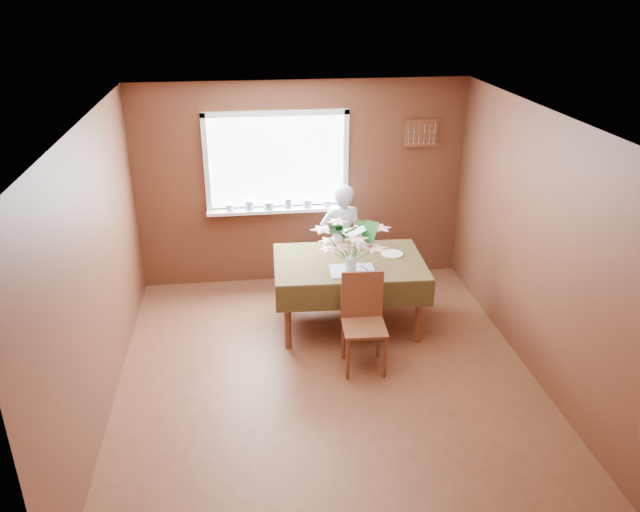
{
  "coord_description": "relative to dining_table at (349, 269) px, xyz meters",
  "views": [
    {
      "loc": [
        -0.72,
        -5.01,
        3.55
      ],
      "look_at": [
        0.0,
        0.55,
        1.05
      ],
      "focal_mm": 35.0,
      "sensor_mm": 36.0,
      "label": 1
    }
  ],
  "objects": [
    {
      "name": "spoon_rack",
      "position": [
        1.08,
        1.23,
        1.16
      ],
      "size": [
        0.44,
        0.05,
        0.33
      ],
      "color": "brown",
      "rests_on": "wall_back"
    },
    {
      "name": "wall_back",
      "position": [
        -0.37,
        1.26,
        0.56
      ],
      "size": [
        4.0,
        0.0,
        4.0
      ],
      "primitive_type": "plane",
      "rotation": [
        1.57,
        0.0,
        0.0
      ],
      "color": "brown",
      "rests_on": "floor"
    },
    {
      "name": "table_knife",
      "position": [
        0.13,
        -0.25,
        0.1
      ],
      "size": [
        0.08,
        0.21,
        0.0
      ],
      "primitive_type": "cube",
      "rotation": [
        0.0,
        0.0,
        0.32
      ],
      "color": "silver",
      "rests_on": "dining_table"
    },
    {
      "name": "chair_far",
      "position": [
        0.07,
        0.87,
        -0.16
      ],
      "size": [
        0.48,
        0.48,
        0.96
      ],
      "rotation": [
        0.0,
        0.0,
        2.97
      ],
      "color": "brown",
      "rests_on": "floor"
    },
    {
      "name": "floor",
      "position": [
        -0.37,
        -0.99,
        -0.69
      ],
      "size": [
        4.5,
        4.5,
        0.0
      ],
      "primitive_type": "plane",
      "color": "brown",
      "rests_on": "ground"
    },
    {
      "name": "chair_near",
      "position": [
        0.01,
        -0.78,
        -0.16
      ],
      "size": [
        0.43,
        0.43,
        0.97
      ],
      "rotation": [
        0.0,
        0.0,
        -0.05
      ],
      "color": "brown",
      "rests_on": "floor"
    },
    {
      "name": "window_assembly",
      "position": [
        -0.67,
        1.21,
        0.66
      ],
      "size": [
        1.72,
        0.2,
        1.22
      ],
      "color": "white",
      "rests_on": "wall_back"
    },
    {
      "name": "wall_right",
      "position": [
        1.63,
        -0.99,
        0.56
      ],
      "size": [
        0.0,
        4.5,
        4.5
      ],
      "primitive_type": "plane",
      "rotation": [
        1.57,
        0.0,
        -1.57
      ],
      "color": "brown",
      "rests_on": "floor"
    },
    {
      "name": "dining_table",
      "position": [
        0.0,
        0.0,
        0.0
      ],
      "size": [
        1.66,
        1.17,
        0.79
      ],
      "rotation": [
        0.0,
        0.0,
        -0.05
      ],
      "color": "brown",
      "rests_on": "floor"
    },
    {
      "name": "seated_woman",
      "position": [
        0.03,
        0.74,
        0.02
      ],
      "size": [
        0.53,
        0.37,
        1.41
      ],
      "primitive_type": "imported",
      "rotation": [
        0.0,
        0.0,
        3.21
      ],
      "color": "white",
      "rests_on": "floor"
    },
    {
      "name": "wall_front",
      "position": [
        -0.37,
        -3.24,
        0.56
      ],
      "size": [
        4.0,
        0.0,
        4.0
      ],
      "primitive_type": "plane",
      "rotation": [
        -1.57,
        0.0,
        0.0
      ],
      "color": "brown",
      "rests_on": "floor"
    },
    {
      "name": "side_plate",
      "position": [
        0.49,
        0.1,
        0.1
      ],
      "size": [
        0.25,
        0.25,
        0.01
      ],
      "primitive_type": "cylinder",
      "rotation": [
        0.0,
        0.0,
        0.06
      ],
      "color": "white",
      "rests_on": "dining_table"
    },
    {
      "name": "ceiling",
      "position": [
        -0.37,
        -0.99,
        1.81
      ],
      "size": [
        4.5,
        4.5,
        0.0
      ],
      "primitive_type": "plane",
      "rotation": [
        3.14,
        0.0,
        0.0
      ],
      "color": "white",
      "rests_on": "wall_back"
    },
    {
      "name": "wall_left",
      "position": [
        -2.37,
        -0.99,
        0.56
      ],
      "size": [
        0.0,
        4.5,
        4.5
      ],
      "primitive_type": "plane",
      "rotation": [
        1.57,
        0.0,
        1.57
      ],
      "color": "brown",
      "rests_on": "floor"
    },
    {
      "name": "flower_bouquet",
      "position": [
        -0.03,
        -0.24,
        0.42
      ],
      "size": [
        0.59,
        0.59,
        0.5
      ],
      "rotation": [
        0.0,
        0.0,
        -0.04
      ],
      "color": "white",
      "rests_on": "dining_table"
    }
  ]
}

